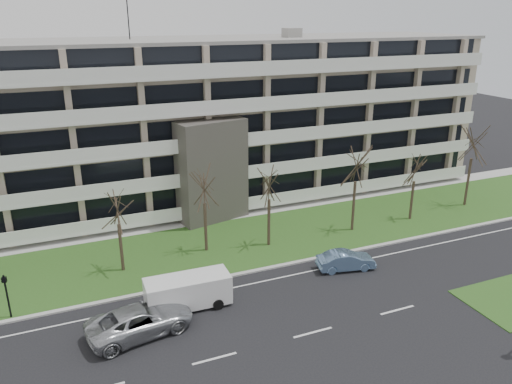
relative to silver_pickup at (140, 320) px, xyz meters
name	(u,v)px	position (x,y,z in m)	size (l,w,h in m)	color
ground	(313,333)	(9.20, -3.84, -0.85)	(160.00, 160.00, 0.00)	black
grass_verge	(235,243)	(9.20, 9.16, -0.82)	(90.00, 10.00, 0.06)	#2D531B
curb	(259,270)	(9.20, 4.16, -0.79)	(90.00, 0.35, 0.12)	#B2B2AD
sidewalk	(213,218)	(9.20, 14.66, -0.81)	(90.00, 2.00, 0.08)	#B2B2AD
lane_edge_line	(267,280)	(9.20, 2.66, -0.84)	(90.00, 0.12, 0.01)	white
apartment_building	(189,121)	(9.19, 21.48, 6.77)	(60.50, 15.10, 18.75)	tan
silver_pickup	(140,320)	(0.00, 0.00, 0.00)	(2.82, 6.11, 1.70)	#B3B6BB
blue_sedan	(346,260)	(15.09, 1.98, -0.16)	(1.46, 4.18, 1.38)	#6E92BF
white_van	(189,289)	(3.35, 1.63, 0.38)	(5.36, 2.32, 2.05)	white
pedestrian_signal	(6,291)	(-7.03, 4.62, 1.01)	(0.31, 0.26, 2.92)	black
tree_2	(117,206)	(0.19, 7.99, 4.15)	(3.22, 3.22, 6.44)	#382B21
tree_3	(204,184)	(6.69, 8.73, 4.63)	(3.53, 3.53, 7.05)	#382B21
tree_4	(269,181)	(11.57, 7.74, 4.56)	(3.48, 3.48, 6.96)	#382B21
tree_5	(357,162)	(19.35, 7.68, 5.23)	(3.91, 3.91, 7.82)	#382B21
tree_6	(416,166)	(25.49, 7.70, 4.11)	(3.20, 3.20, 6.39)	#382B21
tree_7	(474,139)	(32.61, 8.43, 5.67)	(4.19, 4.19, 8.38)	#382B21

